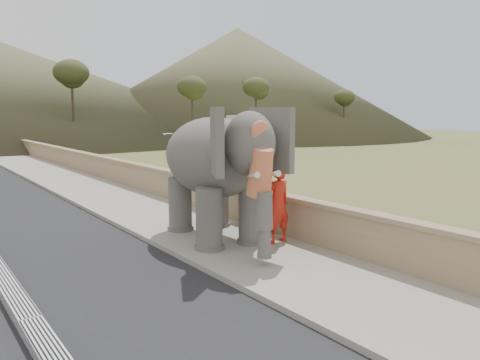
# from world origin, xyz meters

# --- Properties ---
(ground) EXTENTS (160.00, 160.00, 0.00)m
(ground) POSITION_xyz_m (0.00, 0.00, 0.00)
(ground) COLOR olive
(ground) RESTS_ON ground
(walkway) EXTENTS (3.00, 120.00, 0.15)m
(walkway) POSITION_xyz_m (0.00, 10.00, 0.07)
(walkway) COLOR #9E9687
(walkway) RESTS_ON ground
(parapet) EXTENTS (0.30, 120.00, 1.10)m
(parapet) POSITION_xyz_m (1.65, 10.00, 0.55)
(parapet) COLOR tan
(parapet) RESTS_ON ground
(cow) EXTENTS (1.62, 1.42, 1.27)m
(cow) POSITION_xyz_m (6.47, 14.54, 0.63)
(cow) COLOR brown
(cow) RESTS_ON ground
(distant_car) EXTENTS (4.31, 1.91, 1.44)m
(distant_car) POSITION_xyz_m (15.68, 35.62, 0.72)
(distant_car) COLOR #ABA9B0
(distant_car) RESTS_ON ground
(bus_white) EXTENTS (11.26, 4.33, 3.10)m
(bus_white) POSITION_xyz_m (26.39, 32.49, 1.55)
(bus_white) COLOR white
(bus_white) RESTS_ON ground
(bus_orange) EXTENTS (11.27, 5.28, 3.10)m
(bus_orange) POSITION_xyz_m (33.66, 33.87, 1.55)
(bus_orange) COLOR #C38422
(bus_orange) RESTS_ON ground
(hill_right) EXTENTS (56.00, 56.00, 16.00)m
(hill_right) POSITION_xyz_m (36.00, 52.00, 8.00)
(hill_right) COLOR brown
(hill_right) RESTS_ON ground
(elephant_and_man) EXTENTS (2.91, 4.75, 3.23)m
(elephant_and_man) POSITION_xyz_m (0.02, 2.97, 1.75)
(elephant_and_man) COLOR #68635E
(elephant_and_man) RESTS_ON ground
(trees) EXTENTS (48.20, 44.19, 8.99)m
(trees) POSITION_xyz_m (1.05, 28.62, 3.88)
(trees) COLOR #473828
(trees) RESTS_ON ground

